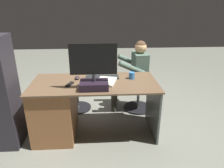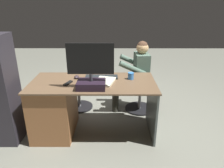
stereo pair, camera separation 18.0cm
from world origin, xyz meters
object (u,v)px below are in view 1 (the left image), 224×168
object	(u,v)px
desk	(62,108)
cup	(132,75)
office_chair_teddy	(77,94)
computer_mouse	(77,78)
visitor_chair	(138,94)
teddy_bear	(76,75)
person	(134,71)
keyboard	(102,77)
tv_remote	(70,84)
monitor	(94,74)

from	to	relation	value
desk	cup	size ratio (longest dim) A/B	17.88
desk	office_chair_teddy	world-z (taller)	desk
cup	office_chair_teddy	xyz separation A→B (m)	(0.78, -0.58, -0.51)
cup	office_chair_teddy	size ratio (longest dim) A/B	0.20
computer_mouse	visitor_chair	bearing A→B (deg)	-151.31
office_chair_teddy	teddy_bear	bearing A→B (deg)	-90.00
desk	visitor_chair	bearing A→B (deg)	-150.46
person	teddy_bear	bearing A→B (deg)	-4.24
cup	person	distance (m)	0.55
desk	keyboard	world-z (taller)	keyboard
tv_remote	person	world-z (taller)	person
desk	computer_mouse	distance (m)	0.43
visitor_chair	office_chair_teddy	bearing A→B (deg)	-3.54
tv_remote	visitor_chair	world-z (taller)	tv_remote
monitor	computer_mouse	world-z (taller)	monitor
desk	keyboard	bearing A→B (deg)	-163.45
keyboard	office_chair_teddy	distance (m)	0.82
desk	tv_remote	world-z (taller)	tv_remote
keyboard	teddy_bear	world-z (taller)	teddy_bear
computer_mouse	teddy_bear	world-z (taller)	teddy_bear
desk	keyboard	distance (m)	0.65
cup	tv_remote	distance (m)	0.79
computer_mouse	cup	xyz separation A→B (m)	(-0.70, 0.03, 0.03)
person	visitor_chair	bearing A→B (deg)	176.46
cup	person	bearing A→B (deg)	-102.33
office_chair_teddy	visitor_chair	xyz separation A→B (m)	(-0.98, 0.06, -0.01)
monitor	office_chair_teddy	size ratio (longest dim) A/B	1.21
cup	teddy_bear	world-z (taller)	cup
computer_mouse	tv_remote	bearing A→B (deg)	69.92
cup	tv_remote	world-z (taller)	cup
tv_remote	office_chair_teddy	size ratio (longest dim) A/B	0.35
monitor	person	xyz separation A→B (m)	(-0.59, -0.82, -0.25)
cup	tv_remote	xyz separation A→B (m)	(0.77, 0.17, -0.03)
keyboard	tv_remote	distance (m)	0.45
desk	keyboard	xyz separation A→B (m)	(-0.52, -0.15, 0.35)
cup	teddy_bear	size ratio (longest dim) A/B	0.26
cup	person	size ratio (longest dim) A/B	0.08
monitor	visitor_chair	world-z (taller)	monitor
tv_remote	teddy_bear	world-z (taller)	teddy_bear
desk	monitor	world-z (taller)	monitor
teddy_bear	visitor_chair	xyz separation A→B (m)	(-0.98, 0.07, -0.33)
monitor	teddy_bear	bearing A→B (deg)	-71.01
keyboard	office_chair_teddy	xyz separation A→B (m)	(0.40, -0.53, -0.47)
monitor	computer_mouse	distance (m)	0.42
person	cup	bearing A→B (deg)	77.67
teddy_bear	person	world-z (taller)	person
visitor_chair	monitor	bearing A→B (deg)	50.16
office_chair_teddy	visitor_chair	distance (m)	0.98
person	desk	bearing A→B (deg)	31.86
monitor	tv_remote	xyz separation A→B (m)	(0.29, -0.12, -0.16)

